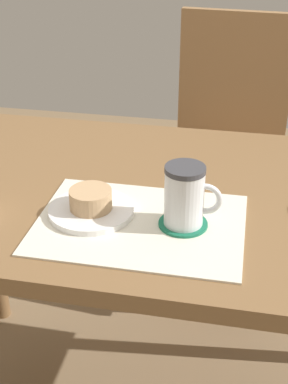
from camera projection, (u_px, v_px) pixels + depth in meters
dining_table at (131, 220)px, 1.20m from camera, size 1.16×0.70×0.72m
wooden_chair at (226, 145)px, 1.85m from camera, size 0.45×0.45×0.94m
placemat at (140, 224)px, 1.02m from camera, size 0.40×0.29×0.00m
pastry_plate at (91, 210)px, 1.05m from camera, size 0.17×0.17×0.01m
pastry at (91, 199)px, 1.04m from camera, size 0.08×0.08×0.04m
coffee_coaster at (183, 224)px, 1.01m from camera, size 0.09×0.09×0.00m
coffee_mug at (186, 196)px, 0.98m from camera, size 0.11×0.08×0.12m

